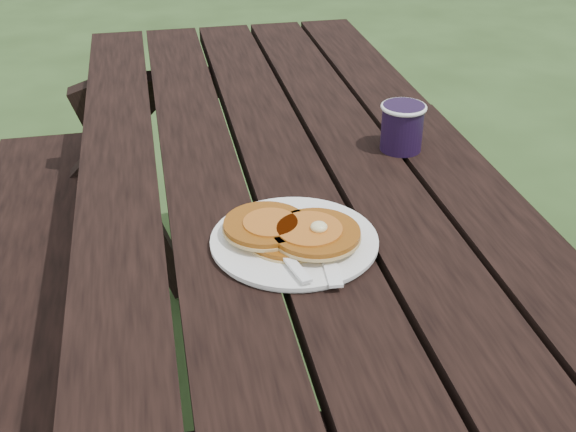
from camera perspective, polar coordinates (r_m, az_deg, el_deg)
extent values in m
cube|color=black|center=(1.37, -0.41, 3.64)|extent=(0.75, 1.80, 0.04)
cube|color=black|center=(1.54, -21.28, -8.49)|extent=(0.25, 1.80, 0.04)
cube|color=black|center=(1.70, 18.32, -3.82)|extent=(0.25, 1.80, 0.04)
cylinder|color=white|center=(1.10, 0.50, -2.02)|extent=(0.26, 0.26, 0.01)
cylinder|color=#954F10|center=(1.10, 0.14, -1.61)|extent=(0.13, 0.13, 0.01)
cylinder|color=#954F10|center=(1.10, -1.81, -0.73)|extent=(0.13, 0.13, 0.01)
cylinder|color=#954F10|center=(1.08, 2.23, -1.38)|extent=(0.13, 0.13, 0.01)
cylinder|color=#A35317|center=(1.08, 1.71, -0.98)|extent=(0.10, 0.10, 0.00)
ellipsoid|color=#F4E59E|center=(1.07, 2.46, -0.87)|extent=(0.03, 0.03, 0.02)
cube|color=white|center=(1.07, 2.98, -2.75)|extent=(0.03, 0.18, 0.00)
cylinder|color=black|center=(1.40, 9.00, 6.93)|extent=(0.08, 0.08, 0.09)
torus|color=white|center=(1.38, 9.14, 8.49)|extent=(0.09, 0.09, 0.01)
cylinder|color=black|center=(1.38, 9.13, 8.42)|extent=(0.07, 0.07, 0.01)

